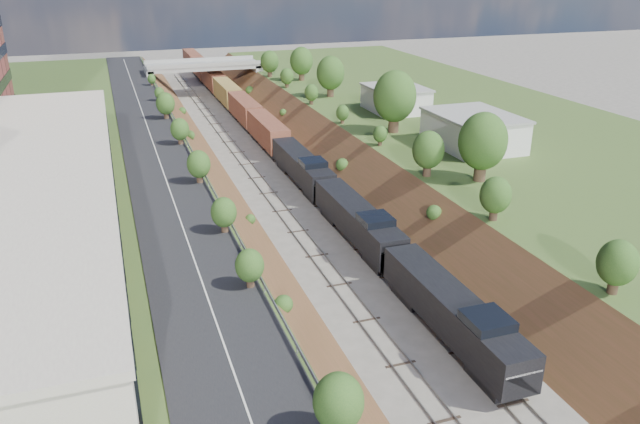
% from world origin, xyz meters
% --- Properties ---
extents(platform_left, '(44.00, 180.00, 5.00)m').
position_xyz_m(platform_left, '(-33.00, 60.00, 2.50)').
color(platform_left, '#445E26').
rests_on(platform_left, ground).
extents(platform_right, '(44.00, 180.00, 5.00)m').
position_xyz_m(platform_right, '(33.00, 60.00, 2.50)').
color(platform_right, '#445E26').
rests_on(platform_right, ground).
extents(embankment_left, '(10.00, 180.00, 10.00)m').
position_xyz_m(embankment_left, '(-11.00, 60.00, 0.00)').
color(embankment_left, brown).
rests_on(embankment_left, ground).
extents(embankment_right, '(10.00, 180.00, 10.00)m').
position_xyz_m(embankment_right, '(11.00, 60.00, 0.00)').
color(embankment_right, brown).
rests_on(embankment_right, ground).
extents(rail_left_track, '(1.58, 180.00, 0.18)m').
position_xyz_m(rail_left_track, '(-2.60, 60.00, 0.09)').
color(rail_left_track, gray).
rests_on(rail_left_track, ground).
extents(rail_right_track, '(1.58, 180.00, 0.18)m').
position_xyz_m(rail_right_track, '(2.60, 60.00, 0.09)').
color(rail_right_track, gray).
rests_on(rail_right_track, ground).
extents(road, '(8.00, 180.00, 0.10)m').
position_xyz_m(road, '(-15.50, 60.00, 5.05)').
color(road, black).
rests_on(road, platform_left).
extents(guardrail, '(0.10, 171.00, 0.70)m').
position_xyz_m(guardrail, '(-11.40, 59.80, 5.55)').
color(guardrail, '#99999E').
rests_on(guardrail, platform_left).
extents(commercial_building, '(14.30, 62.30, 7.00)m').
position_xyz_m(commercial_building, '(-28.00, 38.00, 8.51)').
color(commercial_building, brown).
rests_on(commercial_building, platform_left).
extents(overpass, '(24.50, 8.30, 7.40)m').
position_xyz_m(overpass, '(0.00, 122.00, 4.92)').
color(overpass, gray).
rests_on(overpass, ground).
extents(white_building_near, '(9.00, 12.00, 4.00)m').
position_xyz_m(white_building_near, '(23.50, 52.00, 7.00)').
color(white_building_near, silver).
rests_on(white_building_near, platform_right).
extents(white_building_far, '(8.00, 10.00, 3.60)m').
position_xyz_m(white_building_far, '(23.00, 74.00, 6.80)').
color(white_building_far, silver).
rests_on(white_building_far, platform_right).
extents(tree_right_large, '(5.25, 5.25, 7.61)m').
position_xyz_m(tree_right_large, '(17.00, 40.00, 9.38)').
color(tree_right_large, '#473323').
rests_on(tree_right_large, platform_right).
extents(tree_left_crest, '(2.45, 2.45, 3.55)m').
position_xyz_m(tree_left_crest, '(-11.80, 20.00, 7.04)').
color(tree_left_crest, '#473323').
rests_on(tree_left_crest, platform_left).
extents(freight_train, '(3.04, 155.02, 4.55)m').
position_xyz_m(freight_train, '(2.60, 91.83, 2.61)').
color(freight_train, black).
rests_on(freight_train, ground).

